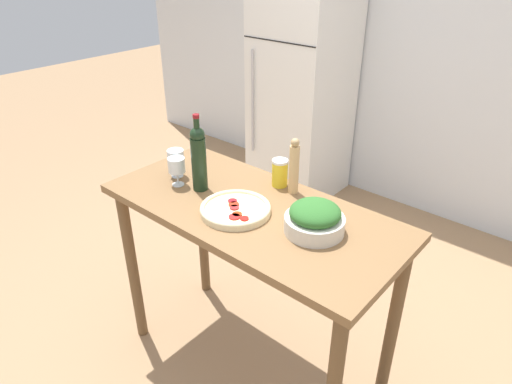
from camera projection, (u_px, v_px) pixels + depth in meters
name	position (u px, v px, depth m)	size (l,w,h in m)	color
ground_plane	(252.00, 362.00, 2.42)	(14.00, 14.00, 0.00)	#9E7A56
wall_back	(449.00, 47.00, 3.19)	(6.40, 0.08, 2.60)	silver
refrigerator	(302.00, 87.00, 3.68)	(0.66, 0.69, 1.84)	white
prep_counter	(251.00, 236.00, 2.03)	(1.34, 0.62, 0.96)	brown
wine_bottle	(199.00, 157.00, 2.02)	(0.07, 0.07, 0.36)	black
wine_glass_near	(177.00, 166.00, 2.09)	(0.08, 0.08, 0.14)	silver
wine_glass_far	(176.00, 158.00, 2.16)	(0.08, 0.08, 0.14)	silver
pepper_mill	(294.00, 167.00, 2.01)	(0.05, 0.05, 0.26)	tan
salad_bowl	(315.00, 219.00, 1.76)	(0.24, 0.24, 0.13)	silver
homemade_pizza	(235.00, 209.00, 1.91)	(0.30, 0.30, 0.03)	beige
salt_canister	(280.00, 173.00, 2.10)	(0.07, 0.07, 0.13)	yellow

